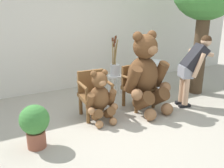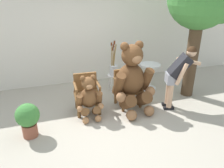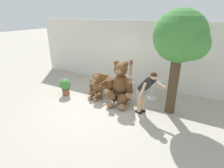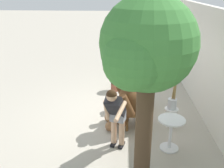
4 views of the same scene
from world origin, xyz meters
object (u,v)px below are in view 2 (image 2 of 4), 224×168
(potted_plant, at_px, (28,118))
(wooden_chair_right, at_px, (127,87))
(white_stool, at_px, (114,78))
(brush_bucket, at_px, (114,67))
(teddy_bear_large, at_px, (132,78))
(round_side_table, at_px, (150,74))
(teddy_bear_small, at_px, (89,97))
(person_visitor, at_px, (178,72))
(wooden_chair_left, at_px, (87,92))
(patio_tree, at_px, (204,0))

(potted_plant, bearing_deg, wooden_chair_right, 16.02)
(white_stool, bearing_deg, brush_bucket, 92.65)
(teddy_bear_large, distance_m, brush_bucket, 1.12)
(wooden_chair_right, height_order, teddy_bear_large, teddy_bear_large)
(white_stool, relative_size, potted_plant, 0.68)
(round_side_table, bearing_deg, teddy_bear_large, -134.27)
(teddy_bear_small, bearing_deg, brush_bucket, 51.49)
(brush_bucket, bearing_deg, person_visitor, -51.18)
(wooden_chair_left, bearing_deg, potted_plant, -152.87)
(wooden_chair_left, bearing_deg, round_side_table, 19.35)
(wooden_chair_right, height_order, round_side_table, wooden_chair_right)
(white_stool, distance_m, round_side_table, 1.01)
(wooden_chair_right, xyz_separation_m, potted_plant, (-2.20, -0.63, -0.07))
(teddy_bear_small, height_order, brush_bucket, brush_bucket)
(wooden_chair_left, distance_m, white_stool, 1.24)
(potted_plant, bearing_deg, teddy_bear_large, 9.38)
(wooden_chair_left, xyz_separation_m, teddy_bear_small, (-0.00, -0.29, 0.01))
(white_stool, bearing_deg, teddy_bear_large, -85.94)
(person_visitor, distance_m, white_stool, 1.80)
(wooden_chair_left, relative_size, teddy_bear_large, 0.54)
(person_visitor, bearing_deg, white_stool, 128.92)
(person_visitor, distance_m, potted_plant, 3.26)
(white_stool, bearing_deg, teddy_bear_small, -128.65)
(teddy_bear_large, bearing_deg, teddy_bear_small, -178.43)
(wooden_chair_left, xyz_separation_m, potted_plant, (-1.24, -0.63, -0.07))
(wooden_chair_left, distance_m, round_side_table, 2.01)
(wooden_chair_right, xyz_separation_m, teddy_bear_small, (-0.97, -0.29, 0.01))
(white_stool, relative_size, round_side_table, 0.64)
(wooden_chair_right, bearing_deg, teddy_bear_small, -163.24)
(white_stool, xyz_separation_m, patio_tree, (1.85, -0.86, 2.01))
(wooden_chair_left, height_order, teddy_bear_small, teddy_bear_small)
(brush_bucket, bearing_deg, patio_tree, -25.04)
(round_side_table, height_order, patio_tree, patio_tree)
(brush_bucket, distance_m, round_side_table, 1.03)
(wooden_chair_left, bearing_deg, patio_tree, -0.27)
(teddy_bear_small, bearing_deg, teddy_bear_large, 1.57)
(round_side_table, distance_m, potted_plant, 3.39)
(patio_tree, bearing_deg, round_side_table, 141.83)
(teddy_bear_small, bearing_deg, round_side_table, 26.79)
(teddy_bear_small, distance_m, round_side_table, 2.13)
(wooden_chair_right, relative_size, teddy_bear_large, 0.54)
(wooden_chair_left, bearing_deg, wooden_chair_right, -0.02)
(teddy_bear_large, height_order, round_side_table, teddy_bear_large)
(white_stool, bearing_deg, wooden_chair_right, -85.80)
(teddy_bear_small, xyz_separation_m, person_visitor, (1.99, -0.20, 0.42))
(white_stool, relative_size, patio_tree, 0.14)
(teddy_bear_small, bearing_deg, wooden_chair_left, 89.15)
(patio_tree, bearing_deg, potted_plant, -171.16)
(teddy_bear_large, relative_size, teddy_bear_small, 1.65)
(patio_tree, bearing_deg, brush_bucket, 154.96)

